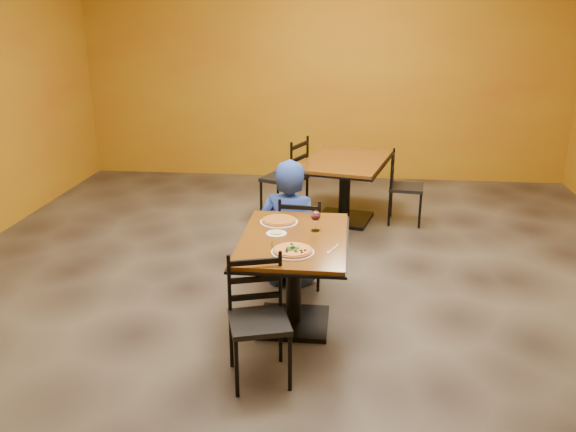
# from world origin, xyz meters

# --- Properties ---
(floor) EXTENTS (7.00, 8.00, 0.01)m
(floor) POSITION_xyz_m (0.00, 0.00, 0.00)
(floor) COLOR black
(floor) RESTS_ON ground
(wall_back) EXTENTS (7.00, 0.01, 3.00)m
(wall_back) POSITION_xyz_m (0.00, 4.00, 1.50)
(wall_back) COLOR #A37F12
(wall_back) RESTS_ON ground
(table_main) EXTENTS (0.83, 1.23, 0.75)m
(table_main) POSITION_xyz_m (0.00, -0.50, 0.56)
(table_main) COLOR brown
(table_main) RESTS_ON floor
(table_second) EXTENTS (1.20, 1.53, 0.75)m
(table_second) POSITION_xyz_m (0.36, 2.06, 0.56)
(table_second) COLOR brown
(table_second) RESTS_ON floor
(chair_main_near) EXTENTS (0.48, 0.48, 0.85)m
(chair_main_near) POSITION_xyz_m (-0.16, -1.25, 0.43)
(chair_main_near) COLOR black
(chair_main_near) RESTS_ON floor
(chair_main_far) EXTENTS (0.40, 0.40, 0.85)m
(chair_main_far) POSITION_xyz_m (-0.00, 0.30, 0.42)
(chair_main_far) COLOR black
(chair_main_far) RESTS_ON floor
(chair_second_left) EXTENTS (0.58, 0.58, 0.99)m
(chair_second_left) POSITION_xyz_m (-0.36, 2.06, 0.50)
(chair_second_left) COLOR black
(chair_second_left) RESTS_ON floor
(chair_second_right) EXTENTS (0.43, 0.43, 0.85)m
(chair_second_right) POSITION_xyz_m (1.08, 2.06, 0.43)
(chair_second_right) COLOR black
(chair_second_right) RESTS_ON floor
(diner) EXTENTS (0.65, 0.49, 1.16)m
(diner) POSITION_xyz_m (-0.12, 0.32, 0.58)
(diner) COLOR navy
(diner) RESTS_ON floor
(plate_main) EXTENTS (0.31, 0.31, 0.01)m
(plate_main) POSITION_xyz_m (0.02, -0.81, 0.76)
(plate_main) COLOR white
(plate_main) RESTS_ON table_main
(pizza_main) EXTENTS (0.28, 0.28, 0.02)m
(pizza_main) POSITION_xyz_m (0.02, -0.81, 0.77)
(pizza_main) COLOR #94240A
(pizza_main) RESTS_ON plate_main
(plate_far) EXTENTS (0.31, 0.31, 0.01)m
(plate_far) POSITION_xyz_m (-0.15, -0.18, 0.76)
(plate_far) COLOR white
(plate_far) RESTS_ON table_main
(pizza_far) EXTENTS (0.28, 0.28, 0.02)m
(pizza_far) POSITION_xyz_m (-0.15, -0.18, 0.77)
(pizza_far) COLOR #B88323
(pizza_far) RESTS_ON plate_far
(side_plate) EXTENTS (0.16, 0.16, 0.01)m
(side_plate) POSITION_xyz_m (-0.14, -0.45, 0.76)
(side_plate) COLOR white
(side_plate) RESTS_ON table_main
(dip) EXTENTS (0.09, 0.09, 0.01)m
(dip) POSITION_xyz_m (-0.14, -0.45, 0.76)
(dip) COLOR tan
(dip) RESTS_ON side_plate
(wine_glass) EXTENTS (0.08, 0.08, 0.18)m
(wine_glass) POSITION_xyz_m (0.15, -0.34, 0.84)
(wine_glass) COLOR white
(wine_glass) RESTS_ON table_main
(fork) EXTENTS (0.04, 0.19, 0.00)m
(fork) POSITION_xyz_m (-0.14, -0.70, 0.75)
(fork) COLOR silver
(fork) RESTS_ON table_main
(knife) EXTENTS (0.09, 0.20, 0.00)m
(knife) POSITION_xyz_m (0.30, -0.71, 0.75)
(knife) COLOR silver
(knife) RESTS_ON table_main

